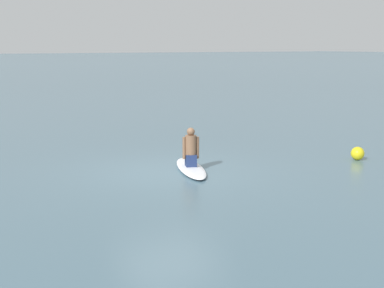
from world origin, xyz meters
The scene contains 4 objects.
ground_plane centered at (0.00, 0.00, 0.00)m, with size 400.00×400.00×0.00m, color slate.
surfboard centered at (-0.62, 0.05, 0.05)m, with size 2.66×0.61×0.11m, color white.
person_paddler centered at (-0.62, 0.05, 0.55)m, with size 0.42×0.40×0.97m.
buoy_marker centered at (-5.20, 1.34, 0.18)m, with size 0.37×0.37×0.37m, color yellow.
Camera 1 is at (6.95, 12.30, 3.12)m, focal length 54.66 mm.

